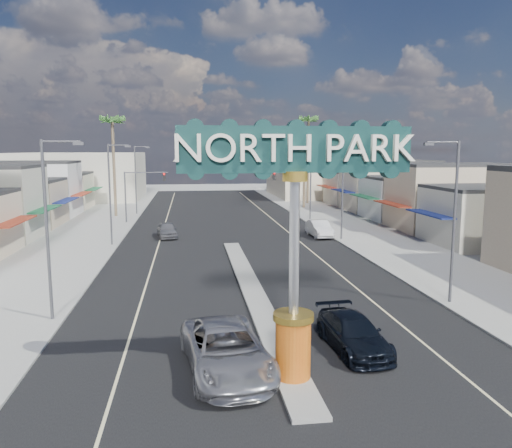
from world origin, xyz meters
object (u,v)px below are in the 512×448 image
object	(u,v)px
palm_right_far	(309,125)
suv_right	(353,333)
traffic_signal_right	(296,185)
palm_right_mid	(305,135)
gateway_sign	(295,223)
traffic_signal_left	(141,187)
streetlight_l_near	(50,221)
streetlight_l_far	(137,176)
suv_left	(226,350)
streetlight_r_near	(452,214)
streetlight_l_mid	(112,189)
streetlight_r_far	(293,175)
palm_left_far	(112,126)
car_parked_left	(167,230)
car_parked_right	(319,229)
streetlight_r_mid	(341,187)

from	to	relation	value
palm_right_far	suv_right	bearing A→B (deg)	-101.64
traffic_signal_right	palm_right_mid	xyz separation A→B (m)	(3.82, 12.01, 6.33)
gateway_sign	traffic_signal_left	distance (m)	43.04
streetlight_l_near	streetlight_l_far	size ratio (longest dim) A/B	1.00
traffic_signal_left	suv_left	xyz separation A→B (m)	(6.80, -40.94, -3.38)
streetlight_r_near	streetlight_l_mid	bearing A→B (deg)	136.21
traffic_signal_left	streetlight_l_mid	distance (m)	14.07
streetlight_l_far	streetlight_r_far	world-z (taller)	same
traffic_signal_right	streetlight_r_near	distance (m)	34.03
traffic_signal_right	palm_left_far	world-z (taller)	palm_left_far
streetlight_r_far	car_parked_left	bearing A→B (deg)	-131.78
streetlight_l_mid	streetlight_r_near	world-z (taller)	same
streetlight_l_far	palm_left_far	size ratio (longest dim) A/B	0.69
gateway_sign	streetlight_l_mid	distance (m)	29.91
palm_right_far	streetlight_l_near	bearing A→B (deg)	-116.06
palm_left_far	palm_right_mid	xyz separation A→B (m)	(26.00, 6.00, -0.90)
palm_right_mid	palm_right_far	distance (m)	6.57
palm_left_far	suv_right	distance (m)	49.45
gateway_sign	palm_right_far	xyz separation A→B (m)	(15.00, 60.02, 6.46)
traffic_signal_right	streetlight_l_far	bearing A→B (deg)	157.80
traffic_signal_left	streetlight_l_far	xyz separation A→B (m)	(-1.25, 8.01, 0.79)
suv_left	streetlight_l_far	bearing A→B (deg)	92.62
streetlight_l_far	car_parked_right	distance (m)	28.15
gateway_sign	palm_left_far	world-z (taller)	palm_left_far
traffic_signal_right	streetlight_l_near	world-z (taller)	streetlight_l_near
suv_right	car_parked_left	size ratio (longest dim) A/B	1.15
streetlight_r_mid	car_parked_right	distance (m)	4.96
palm_right_far	suv_left	xyz separation A→B (m)	(-17.39, -58.94, -11.49)
streetlight_l_mid	palm_right_mid	distance (m)	35.44
streetlight_l_far	car_parked_right	world-z (taller)	streetlight_l_far
streetlight_l_mid	suv_right	xyz separation A→B (m)	(13.60, -25.48, -4.34)
streetlight_r_near	suv_right	size ratio (longest dim) A/B	1.78
streetlight_r_mid	palm_right_far	distance (m)	33.14
suv_left	streetlight_r_far	bearing A→B (deg)	68.61
car_parked_right	streetlight_r_far	bearing A→B (deg)	84.61
gateway_sign	streetlight_l_far	world-z (taller)	gateway_sign
traffic_signal_right	streetlight_l_mid	distance (m)	24.11
streetlight_l_mid	car_parked_left	xyz separation A→B (m)	(4.56, 3.74, -4.32)
streetlight_r_near	car_parked_left	xyz separation A→B (m)	(-16.31, 23.74, -4.32)
streetlight_l_far	car_parked_left	xyz separation A→B (m)	(4.56, -18.26, -4.32)
streetlight_r_near	palm_right_mid	world-z (taller)	palm_right_mid
suv_left	suv_right	xyz separation A→B (m)	(5.55, 1.46, -0.16)
streetlight_l_mid	palm_right_far	distance (m)	41.53
streetlight_r_near	palm_right_far	world-z (taller)	palm_right_far
traffic_signal_right	suv_right	size ratio (longest dim) A/B	1.19
traffic_signal_left	car_parked_left	size ratio (longest dim) A/B	1.37
streetlight_r_mid	palm_left_far	distance (m)	31.47
streetlight_l_mid	car_parked_right	bearing A→B (deg)	6.14
palm_right_far	suv_left	world-z (taller)	palm_right_far
gateway_sign	palm_right_mid	bearing A→B (deg)	76.47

